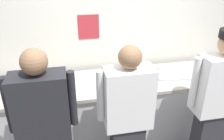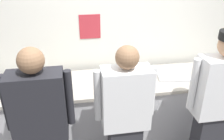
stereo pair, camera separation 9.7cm
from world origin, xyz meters
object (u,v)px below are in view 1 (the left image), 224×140
object	(u,v)px
ramekin_red_sauce	(200,65)
squeeze_bottle_primary	(45,76)
chef_far_right	(216,103)
plate_stack_front	(18,90)
mixing_bowl_steel	(138,77)
chef_center	(128,119)
plate_stack_rear	(61,80)
ramekin_yellow_sauce	(114,86)
ramekin_green_sauce	(6,82)
deli_cup	(204,75)
chef_near_left	(45,130)
ramekin_orange_sauce	(41,92)
sheet_tray	(173,74)

from	to	relation	value
ramekin_red_sauce	squeeze_bottle_primary	bearing A→B (deg)	-177.64
squeeze_bottle_primary	chef_far_right	bearing A→B (deg)	-24.51
plate_stack_front	mixing_bowl_steel	world-z (taller)	mixing_bowl_steel
chef_center	plate_stack_front	size ratio (longest dim) A/B	8.23
chef_far_right	plate_stack_rear	distance (m)	1.80
chef_center	ramekin_yellow_sauce	bearing A→B (deg)	93.07
chef_far_right	ramekin_green_sauce	distance (m)	2.45
ramekin_red_sauce	deli_cup	bearing A→B (deg)	-113.75
plate_stack_rear	ramekin_yellow_sauce	bearing A→B (deg)	-23.89
chef_center	plate_stack_rear	bearing A→B (deg)	128.23
chef_near_left	ramekin_red_sauce	distance (m)	2.29
chef_center	squeeze_bottle_primary	xyz separation A→B (m)	(-0.82, 0.81, 0.15)
squeeze_bottle_primary	deli_cup	size ratio (longest dim) A/B	2.29
chef_near_left	ramekin_green_sauce	distance (m)	1.08
ramekin_orange_sauce	squeeze_bottle_primary	bearing A→B (deg)	76.99
ramekin_orange_sauce	ramekin_yellow_sauce	xyz separation A→B (m)	(0.84, -0.04, -0.00)
chef_center	chef_far_right	world-z (taller)	chef_far_right
plate_stack_front	deli_cup	size ratio (longest dim) A/B	2.15
chef_far_right	sheet_tray	distance (m)	0.75
plate_stack_front	ramekin_orange_sauce	bearing A→B (deg)	-15.73
squeeze_bottle_primary	ramekin_orange_sauce	bearing A→B (deg)	-103.01
chef_near_left	sheet_tray	bearing A→B (deg)	25.66
ramekin_yellow_sauce	deli_cup	world-z (taller)	deli_cup
ramekin_orange_sauce	deli_cup	bearing A→B (deg)	-1.22
plate_stack_rear	chef_far_right	bearing A→B (deg)	-27.01
chef_near_left	ramekin_red_sauce	size ratio (longest dim) A/B	17.26
ramekin_orange_sauce	ramekin_yellow_sauce	world-z (taller)	ramekin_orange_sauce
ramekin_yellow_sauce	deli_cup	bearing A→B (deg)	-0.03
sheet_tray	ramekin_yellow_sauce	size ratio (longest dim) A/B	5.07
ramekin_yellow_sauce	ramekin_green_sauce	bearing A→B (deg)	164.06
plate_stack_rear	deli_cup	distance (m)	1.80
ramekin_red_sauce	ramekin_green_sauce	bearing A→B (deg)	179.75
chef_far_right	ramekin_orange_sauce	distance (m)	1.93
chef_near_left	plate_stack_rear	xyz separation A→B (m)	(0.16, 0.86, 0.04)
chef_far_right	deli_cup	distance (m)	0.57
chef_far_right	sheet_tray	bearing A→B (deg)	102.67
sheet_tray	ramekin_green_sauce	size ratio (longest dim) A/B	5.05
squeeze_bottle_primary	deli_cup	world-z (taller)	squeeze_bottle_primary
squeeze_bottle_primary	ramekin_yellow_sauce	bearing A→B (deg)	-18.60
ramekin_red_sauce	chef_far_right	bearing A→B (deg)	-110.02
sheet_tray	ramekin_red_sauce	xyz separation A→B (m)	(0.49, 0.17, 0.01)
deli_cup	plate_stack_rear	bearing A→B (deg)	171.33
plate_stack_front	ramekin_red_sauce	size ratio (longest dim) A/B	2.03
plate_stack_rear	sheet_tray	bearing A→B (deg)	-3.45
ramekin_green_sauce	chef_center	bearing A→B (deg)	-34.76
sheet_tray	plate_stack_front	bearing A→B (deg)	-177.96
squeeze_bottle_primary	ramekin_yellow_sauce	xyz separation A→B (m)	(0.79, -0.27, -0.08)
chef_far_right	ramekin_yellow_sauce	world-z (taller)	chef_far_right
plate_stack_front	squeeze_bottle_primary	xyz separation A→B (m)	(0.31, 0.15, 0.07)
chef_center	deli_cup	world-z (taller)	chef_center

